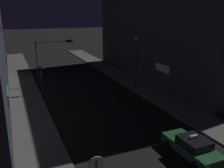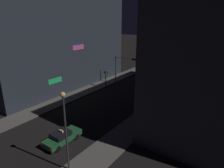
% 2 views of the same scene
% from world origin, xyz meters
% --- Properties ---
extents(sidewalk_left, '(3.41, 61.82, 0.14)m').
position_xyz_m(sidewalk_left, '(-7.03, 28.91, 0.07)').
color(sidewalk_left, '#5B5651').
rests_on(sidewalk_left, ground_plane).
extents(sidewalk_right, '(3.41, 61.82, 0.14)m').
position_xyz_m(sidewalk_right, '(7.03, 28.91, 0.07)').
color(sidewalk_right, '#5B5651').
rests_on(sidewalk_right, ground_plane).
extents(building_facade_left, '(6.19, 29.18, 17.72)m').
position_xyz_m(building_facade_left, '(-11.79, 24.97, 8.86)').
color(building_facade_left, '#282D38').
rests_on(building_facade_left, ground_plane).
extents(building_facade_right, '(11.41, 29.26, 15.74)m').
position_xyz_m(building_facade_right, '(14.40, 29.98, 7.87)').
color(building_facade_right, '#333338').
rests_on(building_facade_right, ground_plane).
extents(taxi, '(1.84, 4.46, 1.62)m').
position_xyz_m(taxi, '(2.28, 10.92, 0.74)').
color(taxi, '#1E512D').
rests_on(taxi, ground_plane).
extents(traffic_light_overhead, '(4.80, 0.42, 5.94)m').
position_xyz_m(traffic_light_overhead, '(-3.33, 31.92, 4.27)').
color(traffic_light_overhead, '#2D2D33').
rests_on(traffic_light_overhead, ground_plane).
extents(traffic_light_left_kerb, '(0.80, 0.42, 3.42)m').
position_xyz_m(traffic_light_left_kerb, '(-5.07, 28.48, 2.47)').
color(traffic_light_left_kerb, '#2D2D33').
rests_on(traffic_light_left_kerb, ground_plane).
extents(street_lamp_near_block, '(0.44, 0.44, 7.53)m').
position_xyz_m(street_lamp_near_block, '(6.07, 8.40, 4.89)').
color(street_lamp_near_block, '#2D2D33').
rests_on(street_lamp_near_block, sidewalk_right).
extents(street_lamp_far_block, '(0.45, 0.45, 6.46)m').
position_xyz_m(street_lamp_far_block, '(5.92, 25.72, 4.35)').
color(street_lamp_far_block, '#2D2D33').
rests_on(street_lamp_far_block, sidewalk_right).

